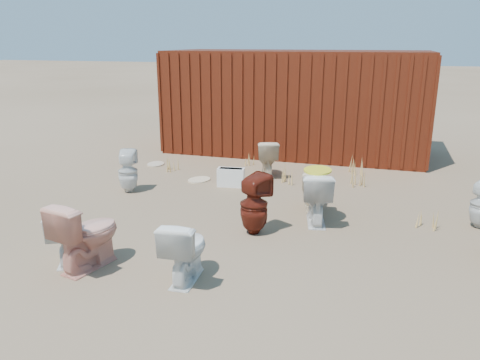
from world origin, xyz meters
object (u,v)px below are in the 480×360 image
(toilet_back_beige_left, at_px, (267,158))
(toilet_back_yellowlid, at_px, (316,197))
(toilet_front_c, at_px, (185,249))
(loose_tank, at_px, (231,177))
(toilet_front_a, at_px, (66,235))
(toilet_back_a, at_px, (128,171))
(toilet_back_beige_right, at_px, (312,189))
(toilet_front_pink, at_px, (87,234))
(shipping_container, at_px, (295,102))
(toilet_front_maroon, at_px, (254,204))

(toilet_back_beige_left, height_order, toilet_back_yellowlid, toilet_back_yellowlid)
(toilet_front_c, bearing_deg, loose_tank, -83.62)
(toilet_back_beige_left, bearing_deg, toilet_front_a, 54.15)
(toilet_back_a, relative_size, loose_tank, 1.53)
(toilet_back_beige_right, xyz_separation_m, toilet_back_yellowlid, (0.15, -0.62, 0.07))
(toilet_front_pink, distance_m, toilet_front_c, 1.24)
(shipping_container, height_order, toilet_front_maroon, shipping_container)
(loose_tank, bearing_deg, toilet_front_maroon, -70.79)
(toilet_front_maroon, bearing_deg, toilet_back_beige_left, -50.17)
(toilet_back_yellowlid, bearing_deg, loose_tank, -48.96)
(toilet_back_a, bearing_deg, toilet_front_c, 110.65)
(shipping_container, relative_size, toilet_back_beige_right, 9.14)
(toilet_front_c, bearing_deg, toilet_back_a, -53.24)
(toilet_front_pink, distance_m, toilet_back_beige_left, 4.60)
(shipping_container, relative_size, toilet_front_a, 8.70)
(toilet_front_maroon, distance_m, toilet_back_yellowlid, 1.03)
(toilet_front_a, bearing_deg, toilet_back_yellowlid, -168.96)
(toilet_front_c, distance_m, toilet_back_a, 3.52)
(toilet_front_c, xyz_separation_m, toilet_back_beige_left, (-0.13, 4.42, -0.00))
(toilet_front_maroon, distance_m, loose_tank, 2.27)
(toilet_back_a, bearing_deg, toilet_front_pink, 91.10)
(toilet_back_beige_left, bearing_deg, toilet_front_c, 74.02)
(toilet_front_a, bearing_deg, toilet_front_c, 152.17)
(toilet_front_a, height_order, toilet_front_pink, toilet_front_pink)
(toilet_back_beige_left, bearing_deg, toilet_front_maroon, 82.43)
(toilet_back_a, bearing_deg, toilet_back_yellowlid, 152.20)
(toilet_front_pink, bearing_deg, toilet_front_maroon, -122.83)
(toilet_back_beige_left, bearing_deg, toilet_back_yellowlid, 102.39)
(shipping_container, height_order, loose_tank, shipping_container)
(shipping_container, bearing_deg, toilet_front_a, -102.82)
(toilet_front_pink, xyz_separation_m, loose_tank, (0.63, 3.58, -0.25))
(toilet_back_beige_left, relative_size, toilet_back_yellowlid, 0.93)
(shipping_container, xyz_separation_m, toilet_back_beige_left, (-0.10, -2.39, -0.83))
(toilet_front_pink, bearing_deg, toilet_back_yellowlid, -123.67)
(toilet_front_c, bearing_deg, toilet_back_beige_right, -113.16)
(toilet_front_c, relative_size, loose_tank, 1.48)
(shipping_container, distance_m, toilet_front_maroon, 5.37)
(toilet_back_a, distance_m, loose_tank, 1.87)
(toilet_front_pink, distance_m, toilet_back_beige_right, 3.63)
(shipping_container, bearing_deg, toilet_back_beige_right, -75.50)
(toilet_front_a, relative_size, toilet_back_beige_left, 0.93)
(shipping_container, relative_size, toilet_front_pink, 7.05)
(toilet_back_yellowlid, bearing_deg, toilet_back_beige_left, -71.66)
(toilet_front_a, relative_size, toilet_front_c, 0.93)
(toilet_back_yellowlid, bearing_deg, toilet_front_a, 26.74)
(toilet_front_c, height_order, toilet_back_a, toilet_back_a)
(toilet_front_a, bearing_deg, toilet_back_a, -102.97)
(toilet_front_pink, height_order, toilet_front_maroon, toilet_front_maroon)
(toilet_back_a, xyz_separation_m, toilet_back_beige_left, (2.14, 1.73, -0.01))
(toilet_back_beige_left, distance_m, loose_tank, 1.03)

